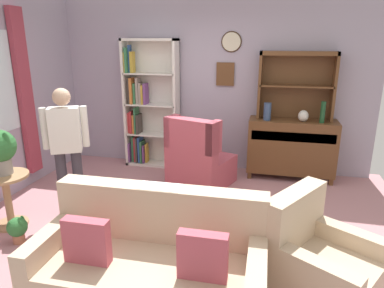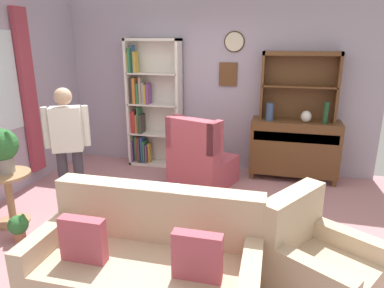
{
  "view_description": "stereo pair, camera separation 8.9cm",
  "coord_description": "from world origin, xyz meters",
  "px_view_note": "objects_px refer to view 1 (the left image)",
  "views": [
    {
      "loc": [
        0.95,
        -3.42,
        2.07
      ],
      "look_at": [
        0.1,
        0.2,
        0.95
      ],
      "focal_mm": 32.33,
      "sensor_mm": 36.0,
      "label": 1
    },
    {
      "loc": [
        1.04,
        -3.4,
        2.07
      ],
      "look_at": [
        0.1,
        0.2,
        0.95
      ],
      "focal_mm": 32.33,
      "sensor_mm": 36.0,
      "label": 2
    }
  ],
  "objects_px": {
    "armchair_floral": "(318,266)",
    "coffee_table": "(202,219)",
    "vase_tall": "(267,111)",
    "bottle_wine": "(323,112)",
    "couch_floral": "(152,267)",
    "wingback_chair": "(199,161)",
    "plant_stand": "(7,195)",
    "sideboard_hutch": "(297,76)",
    "vase_round": "(303,116)",
    "sideboard": "(291,146)",
    "person_reading": "(67,144)",
    "potted_plant_small": "(18,228)",
    "bookshelf": "(147,107)",
    "book_stack": "(189,212)"
  },
  "relations": [
    {
      "from": "armchair_floral",
      "to": "coffee_table",
      "type": "xyz_separation_m",
      "value": [
        -1.07,
        0.43,
        0.06
      ]
    },
    {
      "from": "vase_tall",
      "to": "bottle_wine",
      "type": "bearing_deg",
      "value": -0.66
    },
    {
      "from": "couch_floral",
      "to": "armchair_floral",
      "type": "distance_m",
      "value": 1.37
    },
    {
      "from": "vase_tall",
      "to": "coffee_table",
      "type": "xyz_separation_m",
      "value": [
        -0.55,
        -2.17,
        -0.7
      ]
    },
    {
      "from": "wingback_chair",
      "to": "plant_stand",
      "type": "distance_m",
      "value": 2.48
    },
    {
      "from": "bottle_wine",
      "to": "vase_tall",
      "type": "bearing_deg",
      "value": 179.34
    },
    {
      "from": "bottle_wine",
      "to": "plant_stand",
      "type": "xyz_separation_m",
      "value": [
        -3.59,
        -2.17,
        -0.69
      ]
    },
    {
      "from": "sideboard_hutch",
      "to": "vase_round",
      "type": "bearing_deg",
      "value": -53.52
    },
    {
      "from": "armchair_floral",
      "to": "coffee_table",
      "type": "relative_size",
      "value": 1.32
    },
    {
      "from": "sideboard",
      "to": "person_reading",
      "type": "height_order",
      "value": "person_reading"
    },
    {
      "from": "sideboard_hutch",
      "to": "potted_plant_small",
      "type": "bearing_deg",
      "value": -137.01
    },
    {
      "from": "bookshelf",
      "to": "plant_stand",
      "type": "bearing_deg",
      "value": -109.73
    },
    {
      "from": "sideboard",
      "to": "coffee_table",
      "type": "bearing_deg",
      "value": -112.6
    },
    {
      "from": "sideboard_hutch",
      "to": "bottle_wine",
      "type": "xyz_separation_m",
      "value": [
        0.39,
        -0.2,
        -0.48
      ]
    },
    {
      "from": "bookshelf",
      "to": "plant_stand",
      "type": "height_order",
      "value": "bookshelf"
    },
    {
      "from": "couch_floral",
      "to": "coffee_table",
      "type": "relative_size",
      "value": 2.26
    },
    {
      "from": "armchair_floral",
      "to": "person_reading",
      "type": "bearing_deg",
      "value": 163.38
    },
    {
      "from": "armchair_floral",
      "to": "wingback_chair",
      "type": "distance_m",
      "value": 2.49
    },
    {
      "from": "sideboard",
      "to": "person_reading",
      "type": "bearing_deg",
      "value": -144.84
    },
    {
      "from": "person_reading",
      "to": "wingback_chair",
      "type": "bearing_deg",
      "value": 42.41
    },
    {
      "from": "vase_round",
      "to": "couch_floral",
      "type": "height_order",
      "value": "vase_round"
    },
    {
      "from": "vase_tall",
      "to": "bottle_wine",
      "type": "distance_m",
      "value": 0.78
    },
    {
      "from": "vase_round",
      "to": "bookshelf",
      "type": "bearing_deg",
      "value": 176.51
    },
    {
      "from": "plant_stand",
      "to": "person_reading",
      "type": "height_order",
      "value": "person_reading"
    },
    {
      "from": "vase_tall",
      "to": "armchair_floral",
      "type": "relative_size",
      "value": 0.25
    },
    {
      "from": "vase_tall",
      "to": "vase_round",
      "type": "height_order",
      "value": "vase_tall"
    },
    {
      "from": "bottle_wine",
      "to": "couch_floral",
      "type": "distance_m",
      "value": 3.43
    },
    {
      "from": "vase_round",
      "to": "wingback_chair",
      "type": "height_order",
      "value": "vase_round"
    },
    {
      "from": "sideboard_hutch",
      "to": "wingback_chair",
      "type": "xyz_separation_m",
      "value": [
        -1.31,
        -0.76,
        -1.18
      ]
    },
    {
      "from": "vase_tall",
      "to": "person_reading",
      "type": "xyz_separation_m",
      "value": [
        -2.24,
        -1.78,
        -0.14
      ]
    },
    {
      "from": "vase_round",
      "to": "wingback_chair",
      "type": "distance_m",
      "value": 1.68
    },
    {
      "from": "armchair_floral",
      "to": "sideboard_hutch",
      "type": "bearing_deg",
      "value": 92.68
    },
    {
      "from": "bookshelf",
      "to": "vase_round",
      "type": "relative_size",
      "value": 12.35
    },
    {
      "from": "vase_round",
      "to": "vase_tall",
      "type": "bearing_deg",
      "value": -178.51
    },
    {
      "from": "book_stack",
      "to": "sideboard",
      "type": "bearing_deg",
      "value": 65.46
    },
    {
      "from": "bookshelf",
      "to": "sideboard",
      "type": "height_order",
      "value": "bookshelf"
    },
    {
      "from": "vase_tall",
      "to": "coffee_table",
      "type": "distance_m",
      "value": 2.35
    },
    {
      "from": "sideboard",
      "to": "bottle_wine",
      "type": "bearing_deg",
      "value": -12.89
    },
    {
      "from": "person_reading",
      "to": "vase_round",
      "type": "bearing_deg",
      "value": 32.91
    },
    {
      "from": "couch_floral",
      "to": "book_stack",
      "type": "relative_size",
      "value": 10.24
    },
    {
      "from": "sideboard_hutch",
      "to": "armchair_floral",
      "type": "distance_m",
      "value": 3.07
    },
    {
      "from": "plant_stand",
      "to": "person_reading",
      "type": "bearing_deg",
      "value": 35.75
    },
    {
      "from": "sideboard_hutch",
      "to": "couch_floral",
      "type": "distance_m",
      "value": 3.58
    },
    {
      "from": "vase_round",
      "to": "couch_floral",
      "type": "xyz_separation_m",
      "value": [
        -1.32,
        -2.97,
        -0.69
      ]
    },
    {
      "from": "couch_floral",
      "to": "armchair_floral",
      "type": "height_order",
      "value": "couch_floral"
    },
    {
      "from": "plant_stand",
      "to": "potted_plant_small",
      "type": "distance_m",
      "value": 0.5
    },
    {
      "from": "bookshelf",
      "to": "wingback_chair",
      "type": "xyz_separation_m",
      "value": [
        1.04,
        -0.73,
        -0.62
      ]
    },
    {
      "from": "vase_round",
      "to": "bottle_wine",
      "type": "height_order",
      "value": "bottle_wine"
    },
    {
      "from": "person_reading",
      "to": "plant_stand",
      "type": "bearing_deg",
      "value": -144.25
    },
    {
      "from": "wingback_chair",
      "to": "potted_plant_small",
      "type": "relative_size",
      "value": 3.67
    }
  ]
}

